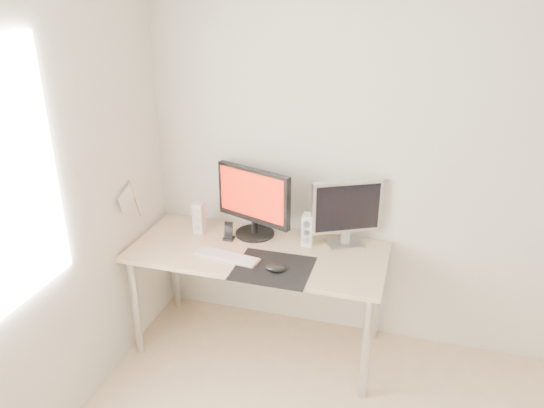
{
  "coord_description": "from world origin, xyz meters",
  "views": [
    {
      "loc": [
        -0.02,
        -1.42,
        2.32
      ],
      "look_at": [
        -0.87,
        1.48,
        1.01
      ],
      "focal_mm": 35.0,
      "sensor_mm": 36.0,
      "label": 1
    }
  ],
  "objects_px": {
    "speaker_left": "(199,218)",
    "keyboard": "(226,256)",
    "mouse": "(275,268)",
    "desk": "(258,261)",
    "main_monitor": "(254,200)",
    "speaker_right": "(308,230)",
    "second_monitor": "(347,210)",
    "phone_dock": "(229,234)"
  },
  "relations": [
    {
      "from": "desk",
      "to": "second_monitor",
      "type": "xyz_separation_m",
      "value": [
        0.51,
        0.22,
        0.32
      ]
    },
    {
      "from": "main_monitor",
      "to": "phone_dock",
      "type": "bearing_deg",
      "value": -141.92
    },
    {
      "from": "phone_dock",
      "to": "speaker_left",
      "type": "bearing_deg",
      "value": 167.74
    },
    {
      "from": "desk",
      "to": "keyboard",
      "type": "relative_size",
      "value": 3.69
    },
    {
      "from": "phone_dock",
      "to": "mouse",
      "type": "bearing_deg",
      "value": -37.48
    },
    {
      "from": "main_monitor",
      "to": "second_monitor",
      "type": "xyz_separation_m",
      "value": [
        0.6,
        0.03,
        -0.01
      ]
    },
    {
      "from": "desk",
      "to": "speaker_right",
      "type": "bearing_deg",
      "value": 28.11
    },
    {
      "from": "keyboard",
      "to": "speaker_left",
      "type": "bearing_deg",
      "value": 136.6
    },
    {
      "from": "mouse",
      "to": "desk",
      "type": "bearing_deg",
      "value": 127.95
    },
    {
      "from": "desk",
      "to": "keyboard",
      "type": "height_order",
      "value": "keyboard"
    },
    {
      "from": "desk",
      "to": "main_monitor",
      "type": "bearing_deg",
      "value": 114.45
    },
    {
      "from": "main_monitor",
      "to": "phone_dock",
      "type": "distance_m",
      "value": 0.28
    },
    {
      "from": "mouse",
      "to": "speaker_right",
      "type": "bearing_deg",
      "value": 74.18
    },
    {
      "from": "keyboard",
      "to": "main_monitor",
      "type": "bearing_deg",
      "value": 78.66
    },
    {
      "from": "phone_dock",
      "to": "speaker_right",
      "type": "bearing_deg",
      "value": 7.9
    },
    {
      "from": "mouse",
      "to": "phone_dock",
      "type": "xyz_separation_m",
      "value": [
        -0.4,
        0.31,
        0.01
      ]
    },
    {
      "from": "speaker_right",
      "to": "keyboard",
      "type": "height_order",
      "value": "speaker_right"
    },
    {
      "from": "desk",
      "to": "speaker_left",
      "type": "height_order",
      "value": "speaker_left"
    },
    {
      "from": "speaker_left",
      "to": "keyboard",
      "type": "height_order",
      "value": "speaker_left"
    },
    {
      "from": "speaker_left",
      "to": "keyboard",
      "type": "distance_m",
      "value": 0.42
    },
    {
      "from": "second_monitor",
      "to": "speaker_left",
      "type": "distance_m",
      "value": 0.98
    },
    {
      "from": "mouse",
      "to": "keyboard",
      "type": "bearing_deg",
      "value": 166.82
    },
    {
      "from": "keyboard",
      "to": "speaker_right",
      "type": "bearing_deg",
      "value": 34.48
    },
    {
      "from": "speaker_right",
      "to": "keyboard",
      "type": "relative_size",
      "value": 0.49
    },
    {
      "from": "desk",
      "to": "main_monitor",
      "type": "xyz_separation_m",
      "value": [
        -0.09,
        0.19,
        0.33
      ]
    },
    {
      "from": "keyboard",
      "to": "desk",
      "type": "bearing_deg",
      "value": 44.07
    },
    {
      "from": "second_monitor",
      "to": "main_monitor",
      "type": "bearing_deg",
      "value": -177.01
    },
    {
      "from": "mouse",
      "to": "desk",
      "type": "distance_m",
      "value": 0.31
    },
    {
      "from": "desk",
      "to": "second_monitor",
      "type": "relative_size",
      "value": 3.68
    },
    {
      "from": "mouse",
      "to": "keyboard",
      "type": "distance_m",
      "value": 0.34
    },
    {
      "from": "desk",
      "to": "speaker_right",
      "type": "relative_size",
      "value": 7.52
    },
    {
      "from": "speaker_right",
      "to": "second_monitor",
      "type": "bearing_deg",
      "value": 16.81
    },
    {
      "from": "main_monitor",
      "to": "keyboard",
      "type": "xyz_separation_m",
      "value": [
        -0.07,
        -0.34,
        -0.25
      ]
    },
    {
      "from": "desk",
      "to": "speaker_right",
      "type": "distance_m",
      "value": 0.37
    },
    {
      "from": "second_monitor",
      "to": "speaker_right",
      "type": "xyz_separation_m",
      "value": [
        -0.23,
        -0.07,
        -0.13
      ]
    },
    {
      "from": "main_monitor",
      "to": "keyboard",
      "type": "bearing_deg",
      "value": -101.34
    },
    {
      "from": "desk",
      "to": "second_monitor",
      "type": "height_order",
      "value": "second_monitor"
    },
    {
      "from": "desk",
      "to": "second_monitor",
      "type": "distance_m",
      "value": 0.64
    },
    {
      "from": "second_monitor",
      "to": "phone_dock",
      "type": "relative_size",
      "value": 3.49
    },
    {
      "from": "mouse",
      "to": "main_monitor",
      "type": "bearing_deg",
      "value": 122.28
    },
    {
      "from": "main_monitor",
      "to": "speaker_right",
      "type": "xyz_separation_m",
      "value": [
        0.37,
        -0.04,
        -0.15
      ]
    },
    {
      "from": "speaker_left",
      "to": "keyboard",
      "type": "relative_size",
      "value": 0.49
    }
  ]
}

